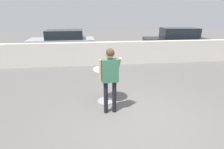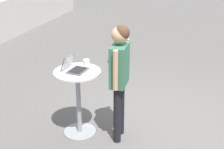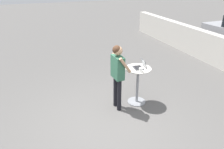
% 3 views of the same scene
% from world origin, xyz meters
% --- Properties ---
extents(ground_plane, '(50.00, 50.00, 0.00)m').
position_xyz_m(ground_plane, '(0.00, 0.00, 0.00)').
color(ground_plane, '#5B5956').
extents(pavement_kerb, '(16.04, 0.35, 1.16)m').
position_xyz_m(pavement_kerb, '(0.00, 5.17, 0.58)').
color(pavement_kerb, beige).
rests_on(pavement_kerb, ground_plane).
extents(cafe_table, '(0.68, 0.68, 1.03)m').
position_xyz_m(cafe_table, '(-0.58, 1.07, 0.64)').
color(cafe_table, gray).
rests_on(cafe_table, ground_plane).
extents(laptop, '(0.33, 0.34, 0.23)m').
position_xyz_m(laptop, '(-0.57, 1.11, 1.08)').
color(laptop, '#515156').
rests_on(laptop, cafe_table).
extents(coffee_mug, '(0.13, 0.09, 0.10)m').
position_xyz_m(coffee_mug, '(-0.35, 1.02, 1.08)').
color(coffee_mug, white).
rests_on(coffee_mug, cafe_table).
extents(standing_person, '(0.55, 0.40, 1.73)m').
position_xyz_m(standing_person, '(-0.51, 0.46, 1.11)').
color(standing_person, black).
rests_on(standing_person, ground_plane).
extents(parked_car_near_street, '(4.06, 2.14, 1.56)m').
position_xyz_m(parked_car_near_street, '(-2.65, 7.73, 0.81)').
color(parked_car_near_street, '#9E9EA3').
rests_on(parked_car_near_street, ground_plane).
extents(parked_car_further_down, '(4.19, 2.15, 1.65)m').
position_xyz_m(parked_car_further_down, '(4.68, 7.35, 0.82)').
color(parked_car_further_down, black).
rests_on(parked_car_further_down, ground_plane).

